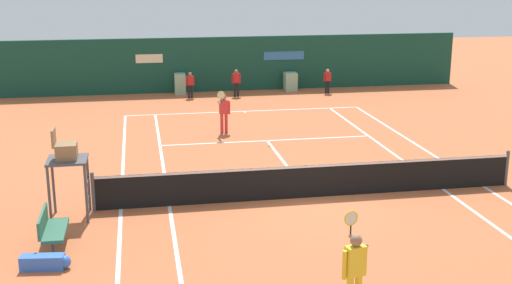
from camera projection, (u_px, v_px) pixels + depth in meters
ground_plane at (306, 191)px, 19.27m from camera, size 80.00×80.00×0.01m
tennis_net at (311, 180)px, 18.60m from camera, size 12.10×0.10×1.07m
sponsor_back_wall at (228, 65)px, 34.52m from camera, size 25.00×1.02×2.83m
umpire_chair at (66, 158)px, 16.79m from camera, size 1.00×1.00×2.40m
player_bench at (51, 227)px, 15.24m from camera, size 0.54×1.42×0.88m
equipment_bag at (47, 262)px, 14.24m from camera, size 1.08×0.41×0.32m
player_on_baseline at (224, 110)px, 25.75m from camera, size 0.58×0.67×1.77m
player_near_side at (355, 267)px, 12.16m from camera, size 0.53×0.79×1.86m
ball_kid_left_post at (236, 81)px, 33.12m from camera, size 0.46×0.19×1.36m
ball_kid_centre_post at (327, 79)px, 33.96m from camera, size 0.42×0.20×1.26m
ball_kid_right_post at (190, 83)px, 32.73m from camera, size 0.42×0.21×1.28m
tennis_ball_by_sideline at (269, 146)px, 23.97m from camera, size 0.07×0.07×0.07m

